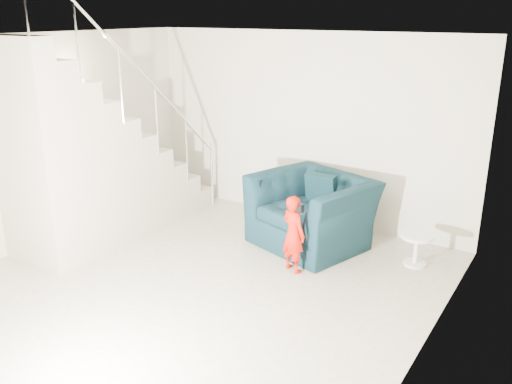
% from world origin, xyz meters
% --- Properties ---
extents(floor, '(5.50, 5.50, 0.00)m').
position_xyz_m(floor, '(0.00, 0.00, 0.00)').
color(floor, gray).
rests_on(floor, ground).
extents(ceiling, '(5.50, 5.50, 0.00)m').
position_xyz_m(ceiling, '(0.00, 0.00, 2.70)').
color(ceiling, silver).
rests_on(ceiling, back_wall).
extents(back_wall, '(5.00, 0.00, 5.00)m').
position_xyz_m(back_wall, '(0.00, 2.75, 1.35)').
color(back_wall, '#BCB399').
rests_on(back_wall, floor).
extents(left_wall, '(0.00, 5.50, 5.50)m').
position_xyz_m(left_wall, '(-2.50, 0.00, 1.35)').
color(left_wall, '#BCB399').
rests_on(left_wall, floor).
extents(right_wall, '(0.00, 5.50, 5.50)m').
position_xyz_m(right_wall, '(2.50, 0.00, 1.35)').
color(right_wall, '#BCB399').
rests_on(right_wall, floor).
extents(armchair, '(1.70, 1.58, 0.91)m').
position_xyz_m(armchair, '(0.57, 1.91, 0.46)').
color(armchair, black).
rests_on(armchair, floor).
extents(toddler, '(0.40, 0.33, 0.94)m').
position_xyz_m(toddler, '(0.74, 1.09, 0.47)').
color(toddler, '#961404').
rests_on(toddler, floor).
extents(side_table, '(0.40, 0.40, 0.40)m').
position_xyz_m(side_table, '(1.93, 2.02, 0.27)').
color(side_table, silver).
rests_on(side_table, floor).
extents(staircase, '(1.02, 3.03, 3.62)m').
position_xyz_m(staircase, '(-2.00, 0.55, 0.95)').
color(staircase, '#ADA089').
rests_on(staircase, floor).
extents(cushion, '(0.42, 0.20, 0.41)m').
position_xyz_m(cushion, '(0.56, 2.19, 0.70)').
color(cushion, black).
rests_on(cushion, armchair).
extents(throw, '(0.05, 0.51, 0.57)m').
position_xyz_m(throw, '(-0.05, 1.83, 0.57)').
color(throw, black).
rests_on(throw, armchair).
extents(phone, '(0.03, 0.05, 0.10)m').
position_xyz_m(phone, '(0.86, 1.06, 0.82)').
color(phone, black).
rests_on(phone, toddler).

